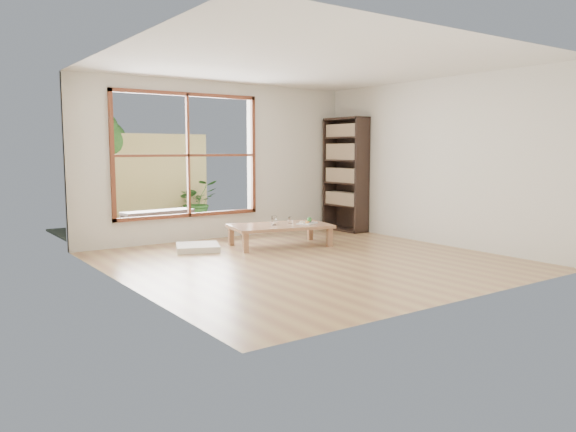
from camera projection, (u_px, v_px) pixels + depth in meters
name	position (u px, v px, depth m)	size (l,w,h in m)	color
ground	(308.00, 260.00, 7.60)	(5.00, 5.00, 0.00)	tan
low_table	(280.00, 227.00, 8.73)	(1.67, 1.16, 0.33)	#946548
floor_cushion	(198.00, 247.00, 8.36)	(0.62, 0.62, 0.09)	beige
bookshelf	(345.00, 174.00, 10.34)	(0.33, 0.93, 2.07)	black
glass_tall	(274.00, 220.00, 8.64)	(0.08, 0.08, 0.15)	silver
glass_mid	(290.00, 220.00, 8.86)	(0.07, 0.07, 0.10)	silver
glass_short	(274.00, 221.00, 8.82)	(0.07, 0.07, 0.09)	silver
glass_small	(274.00, 222.00, 8.72)	(0.07, 0.07, 0.09)	silver
food_tray	(308.00, 222.00, 8.82)	(0.38, 0.33, 0.10)	white
deck	(162.00, 233.00, 10.14)	(2.80, 2.00, 0.05)	#39322A
garden_bench	(158.00, 214.00, 9.87)	(1.30, 0.48, 0.40)	black
bamboo_fence	(141.00, 180.00, 10.85)	(2.80, 0.06, 1.80)	tan
shrub_right	(197.00, 202.00, 11.21)	(0.78, 0.68, 0.87)	#376525
shrub_left	(102.00, 206.00, 10.20)	(0.49, 0.40, 0.89)	#376525
garden_tree	(99.00, 143.00, 10.62)	(1.04, 0.85, 2.22)	#4C3D2D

